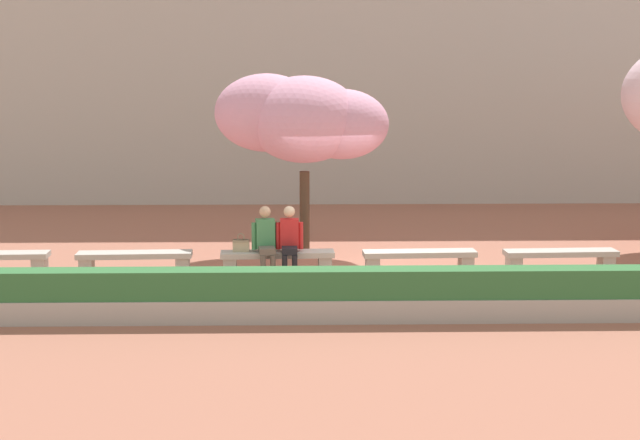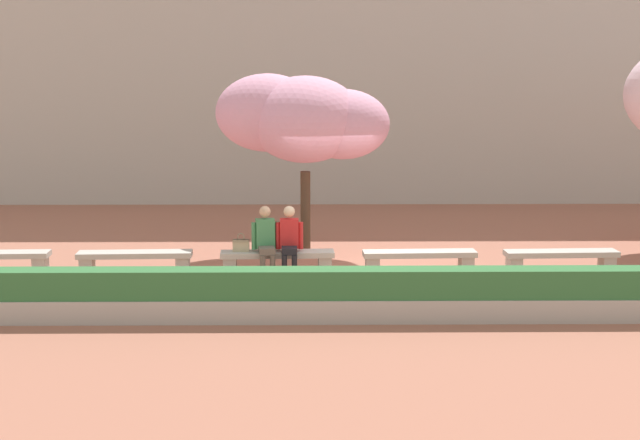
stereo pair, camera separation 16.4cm
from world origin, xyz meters
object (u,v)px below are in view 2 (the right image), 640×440
at_px(cherry_tree_main, 303,119).
at_px(handbag, 241,244).
at_px(person_seated_left, 266,239).
at_px(stone_bench_near_west, 135,259).
at_px(stone_bench_center, 277,259).
at_px(stone_bench_east_end, 561,258).
at_px(person_seated_right, 289,239).
at_px(stone_bench_near_east, 419,258).

bearing_deg(cherry_tree_main, handbag, -120.29).
bearing_deg(person_seated_left, stone_bench_near_west, 178.75).
distance_m(stone_bench_center, stone_bench_east_end, 5.25).
bearing_deg(stone_bench_near_west, stone_bench_center, 0.00).
relative_size(stone_bench_near_west, stone_bench_center, 1.00).
bearing_deg(handbag, stone_bench_center, -1.69).
bearing_deg(stone_bench_center, cherry_tree_main, 76.79).
distance_m(stone_bench_near_west, person_seated_left, 2.45).
height_order(stone_bench_center, stone_bench_east_end, same).
relative_size(person_seated_left, person_seated_right, 1.00).
xyz_separation_m(stone_bench_east_end, handbag, (-5.93, 0.02, 0.27)).
relative_size(stone_bench_center, person_seated_left, 1.63).
bearing_deg(person_seated_right, stone_bench_east_end, 0.61).
distance_m(stone_bench_near_east, person_seated_left, 2.86).
bearing_deg(stone_bench_center, stone_bench_east_end, 0.00).
bearing_deg(stone_bench_center, person_seated_right, -13.53).
bearing_deg(stone_bench_center, stone_bench_near_west, -180.00).
height_order(stone_bench_near_east, person_seated_left, person_seated_left).
relative_size(stone_bench_near_east, person_seated_right, 1.63).
bearing_deg(stone_bench_near_west, handbag, 0.58).
xyz_separation_m(stone_bench_near_east, person_seated_left, (-2.84, -0.05, 0.39)).
height_order(stone_bench_near_west, stone_bench_center, same).
distance_m(person_seated_left, cherry_tree_main, 2.96).
bearing_deg(stone_bench_near_east, cherry_tree_main, 137.99).
distance_m(stone_bench_near_west, stone_bench_east_end, 7.88).
relative_size(stone_bench_near_east, stone_bench_east_end, 1.00).
distance_m(person_seated_left, handbag, 0.48).
xyz_separation_m(stone_bench_east_end, person_seated_left, (-5.46, -0.05, 0.39)).
bearing_deg(stone_bench_east_end, stone_bench_center, -180.00).
xyz_separation_m(stone_bench_center, cherry_tree_main, (0.46, 1.95, 2.46)).
bearing_deg(handbag, stone_bench_near_east, -0.34).
xyz_separation_m(person_seated_right, handbag, (-0.89, 0.07, -0.12)).
bearing_deg(stone_bench_near_west, cherry_tree_main, 32.34).
bearing_deg(stone_bench_near_west, stone_bench_east_end, 0.00).
bearing_deg(stone_bench_near_east, person_seated_right, -178.72).
height_order(stone_bench_east_end, handbag, handbag).
distance_m(stone_bench_near_west, cherry_tree_main, 4.40).
distance_m(stone_bench_center, handbag, 0.72).
relative_size(stone_bench_near_west, handbag, 6.21).
xyz_separation_m(stone_bench_near_east, handbag, (-3.30, 0.02, 0.27)).
height_order(person_seated_right, handbag, person_seated_right).
distance_m(stone_bench_near_east, cherry_tree_main, 3.82).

